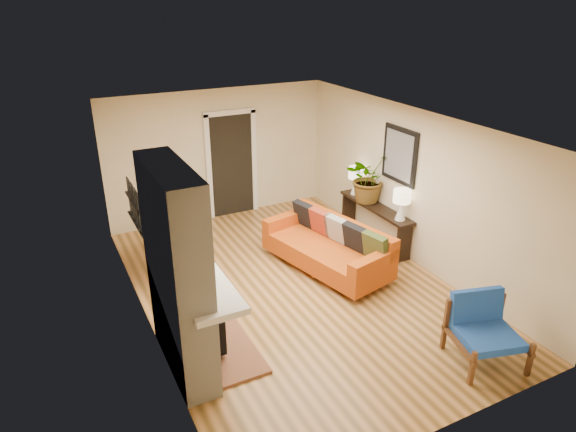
{
  "coord_description": "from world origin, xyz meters",
  "views": [
    {
      "loc": [
        -3.24,
        -6.17,
        4.28
      ],
      "look_at": [
        0.0,
        0.2,
        1.15
      ],
      "focal_mm": 32.0,
      "sensor_mm": 36.0,
      "label": 1
    }
  ],
  "objects_px": {
    "lamp_far": "(356,177)",
    "dining_table": "(175,234)",
    "lamp_near": "(402,201)",
    "console_table": "(375,213)",
    "houseplant": "(368,177)",
    "sofa": "(330,246)",
    "blue_chair": "(483,325)",
    "ottoman": "(330,258)"
  },
  "relations": [
    {
      "from": "dining_table",
      "to": "lamp_far",
      "type": "relative_size",
      "value": 3.51
    },
    {
      "from": "dining_table",
      "to": "console_table",
      "type": "relative_size",
      "value": 1.02
    },
    {
      "from": "sofa",
      "to": "houseplant",
      "type": "bearing_deg",
      "value": 30.46
    },
    {
      "from": "console_table",
      "to": "sofa",
      "type": "bearing_deg",
      "value": -160.31
    },
    {
      "from": "lamp_far",
      "to": "ottoman",
      "type": "bearing_deg",
      "value": -137.07
    },
    {
      "from": "blue_chair",
      "to": "console_table",
      "type": "height_order",
      "value": "blue_chair"
    },
    {
      "from": "lamp_far",
      "to": "dining_table",
      "type": "bearing_deg",
      "value": -179.42
    },
    {
      "from": "blue_chair",
      "to": "lamp_near",
      "type": "bearing_deg",
      "value": 74.42
    },
    {
      "from": "sofa",
      "to": "dining_table",
      "type": "distance_m",
      "value": 2.57
    },
    {
      "from": "houseplant",
      "to": "sofa",
      "type": "bearing_deg",
      "value": -149.54
    },
    {
      "from": "console_table",
      "to": "lamp_far",
      "type": "relative_size",
      "value": 3.43
    },
    {
      "from": "sofa",
      "to": "dining_table",
      "type": "bearing_deg",
      "value": 155.31
    },
    {
      "from": "lamp_near",
      "to": "lamp_far",
      "type": "height_order",
      "value": "same"
    },
    {
      "from": "console_table",
      "to": "houseplant",
      "type": "distance_m",
      "value": 0.67
    },
    {
      "from": "ottoman",
      "to": "sofa",
      "type": "bearing_deg",
      "value": 59.53
    },
    {
      "from": "blue_chair",
      "to": "houseplant",
      "type": "bearing_deg",
      "value": 78.65
    },
    {
      "from": "lamp_far",
      "to": "houseplant",
      "type": "distance_m",
      "value": 0.41
    },
    {
      "from": "dining_table",
      "to": "lamp_far",
      "type": "xyz_separation_m",
      "value": [
        3.54,
        0.04,
        0.4
      ]
    },
    {
      "from": "console_table",
      "to": "blue_chair",
      "type": "bearing_deg",
      "value": -102.43
    },
    {
      "from": "blue_chair",
      "to": "lamp_far",
      "type": "height_order",
      "value": "lamp_far"
    },
    {
      "from": "blue_chair",
      "to": "houseplant",
      "type": "relative_size",
      "value": 1.07
    },
    {
      "from": "sofa",
      "to": "lamp_far",
      "type": "height_order",
      "value": "lamp_far"
    },
    {
      "from": "blue_chair",
      "to": "lamp_far",
      "type": "bearing_deg",
      "value": 79.61
    },
    {
      "from": "lamp_near",
      "to": "lamp_far",
      "type": "bearing_deg",
      "value": 90.0
    },
    {
      "from": "blue_chair",
      "to": "lamp_far",
      "type": "relative_size",
      "value": 1.84
    },
    {
      "from": "dining_table",
      "to": "console_table",
      "type": "xyz_separation_m",
      "value": [
        3.54,
        -0.63,
        -0.09
      ]
    },
    {
      "from": "ottoman",
      "to": "lamp_near",
      "type": "distance_m",
      "value": 1.53
    },
    {
      "from": "blue_chair",
      "to": "lamp_near",
      "type": "height_order",
      "value": "lamp_near"
    },
    {
      "from": "houseplant",
      "to": "console_table",
      "type": "bearing_deg",
      "value": -87.92
    },
    {
      "from": "ottoman",
      "to": "console_table",
      "type": "xyz_separation_m",
      "value": [
        1.26,
        0.51,
        0.36
      ]
    },
    {
      "from": "sofa",
      "to": "ottoman",
      "type": "xyz_separation_m",
      "value": [
        -0.04,
        -0.07,
        -0.18
      ]
    },
    {
      "from": "dining_table",
      "to": "sofa",
      "type": "bearing_deg",
      "value": -24.69
    },
    {
      "from": "sofa",
      "to": "lamp_near",
      "type": "xyz_separation_m",
      "value": [
        1.22,
        -0.25,
        0.67
      ]
    },
    {
      "from": "console_table",
      "to": "lamp_near",
      "type": "height_order",
      "value": "lamp_near"
    },
    {
      "from": "blue_chair",
      "to": "lamp_near",
      "type": "distance_m",
      "value": 2.77
    },
    {
      "from": "lamp_far",
      "to": "houseplant",
      "type": "bearing_deg",
      "value": -91.46
    },
    {
      "from": "sofa",
      "to": "dining_table",
      "type": "height_order",
      "value": "dining_table"
    },
    {
      "from": "blue_chair",
      "to": "houseplant",
      "type": "xyz_separation_m",
      "value": [
        0.72,
        3.57,
        0.73
      ]
    },
    {
      "from": "lamp_far",
      "to": "lamp_near",
      "type": "bearing_deg",
      "value": -90.0
    },
    {
      "from": "lamp_near",
      "to": "houseplant",
      "type": "bearing_deg",
      "value": 90.59
    },
    {
      "from": "dining_table",
      "to": "houseplant",
      "type": "height_order",
      "value": "houseplant"
    },
    {
      "from": "sofa",
      "to": "blue_chair",
      "type": "bearing_deg",
      "value": -80.23
    }
  ]
}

